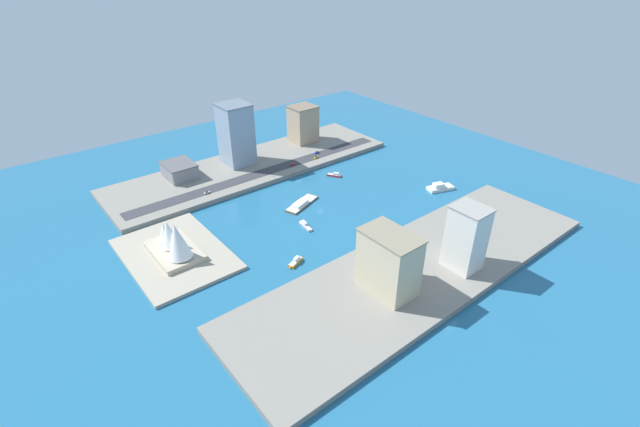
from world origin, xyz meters
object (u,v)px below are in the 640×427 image
hatchback_blue (317,153)px  traffic_light_waterfront (267,171)px  taxi_yellow_cab (316,157)px  hotel_broad_white (466,238)px  tower_tall_glass (236,134)px  apartment_midrise_tan (303,124)px  office_block_beige (389,262)px  ferry_white_commuter (440,187)px  van_white (207,192)px  barge_flat_brown (301,204)px  pickup_red (293,164)px  water_taxi_orange (295,262)px  tugboat_red (334,175)px  warehouse_low_gray (179,170)px  yacht_sleek_gray (305,226)px  opera_landmark (173,241)px

hatchback_blue → traffic_light_waterfront: 59.93m
taxi_yellow_cab → hotel_broad_white: bearing=170.0°
tower_tall_glass → apartment_midrise_tan: (5.31, -72.23, -8.50)m
hatchback_blue → taxi_yellow_cab: (-7.88, 6.84, -0.03)m
tower_tall_glass → office_block_beige: bearing=173.7°
ferry_white_commuter → office_block_beige: 134.20m
ferry_white_commuter → apartment_midrise_tan: size_ratio=0.68×
tower_tall_glass → van_white: tower_tall_glass is taller
barge_flat_brown → van_white: bearing=42.3°
pickup_red → traffic_light_waterfront: bearing=97.7°
water_taxi_orange → tower_tall_glass: (140.37, -43.21, 27.38)m
water_taxi_orange → pickup_red: 130.87m
water_taxi_orange → barge_flat_brown: bearing=-39.6°
tugboat_red → pickup_red: size_ratio=2.36×
tugboat_red → warehouse_low_gray: bearing=55.0°
tower_tall_glass → apartment_midrise_tan: 72.92m
tugboat_red → van_white: bearing=72.2°
ferry_white_commuter → yacht_sleek_gray: size_ratio=1.55×
apartment_midrise_tan → hotel_broad_white: size_ratio=0.87×
tugboat_red → apartment_midrise_tan: apartment_midrise_tan is taller
ferry_white_commuter → tugboat_red: ferry_white_commuter is taller
water_taxi_orange → warehouse_low_gray: bearing=2.6°
apartment_midrise_tan → traffic_light_waterfront: 80.97m
water_taxi_orange → tower_tall_glass: bearing=-17.1°
hotel_broad_white → van_white: hotel_broad_white is taller
tugboat_red → tower_tall_glass: bearing=37.6°
van_white → pickup_red: pickup_red is taller
barge_flat_brown → taxi_yellow_cab: size_ratio=7.12×
office_block_beige → warehouse_low_gray: (196.72, 28.77, -11.32)m
van_white → barge_flat_brown: bearing=-137.7°
ferry_white_commuter → hotel_broad_white: (-70.80, 72.07, 20.69)m
van_white → pickup_red: size_ratio=0.86×
ferry_white_commuter → hotel_broad_white: hotel_broad_white is taller
yacht_sleek_gray → warehouse_low_gray: bearing=16.9°
barge_flat_brown → traffic_light_waterfront: size_ratio=4.80×
apartment_midrise_tan → barge_flat_brown: bearing=142.3°
opera_landmark → hatchback_blue: bearing=-68.0°
pickup_red → van_white: bearing=90.7°
tower_tall_glass → barge_flat_brown: bearing=-179.2°
warehouse_low_gray → hatchback_blue: bearing=-105.4°
yacht_sleek_gray → van_white: van_white is taller
office_block_beige → hatchback_blue: size_ratio=6.84×
pickup_red → apartment_midrise_tan: bearing=-46.1°
taxi_yellow_cab → barge_flat_brown: bearing=133.5°
apartment_midrise_tan → warehouse_low_gray: size_ratio=1.24×
warehouse_low_gray → apartment_midrise_tan: bearing=-89.7°
hotel_broad_white → hatchback_blue: hotel_broad_white is taller
traffic_light_waterfront → apartment_midrise_tan: bearing=-58.0°
office_block_beige → traffic_light_waterfront: office_block_beige is taller
pickup_red → traffic_light_waterfront: 28.15m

